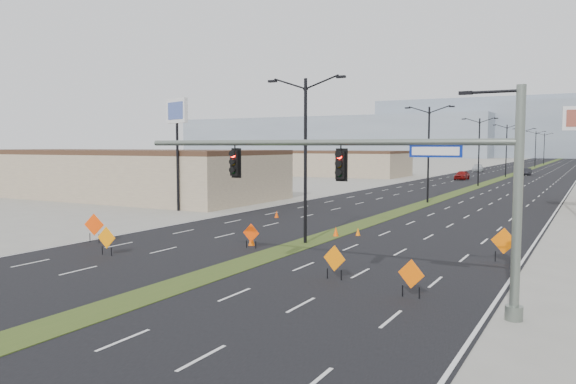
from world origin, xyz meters
The scene contains 29 objects.
ground centered at (0.00, 0.00, 0.00)m, with size 600.00×600.00×0.00m, color gray.
road_surface centered at (0.00, 100.00, 0.00)m, with size 25.00×400.00×0.02m, color black.
median_strip centered at (0.00, 100.00, 0.00)m, with size 2.00×400.00×0.04m, color #324719.
building_sw_near centered at (-35.00, 30.00, 2.50)m, with size 40.00×16.00×5.00m, color tan.
building_sw_far centered at (-32.00, 85.00, 2.25)m, with size 30.00×14.00×4.50m, color tan.
mesa_west centered at (-120.00, 280.00, 11.00)m, with size 180.00×50.00×22.00m, color gray.
mesa_backdrop centered at (-30.00, 320.00, 16.00)m, with size 140.00×50.00×32.00m, color gray.
signal_mast centered at (8.56, 2.00, 4.79)m, with size 16.30×0.60×8.00m.
streetlight_0 centered at (0.00, 12.00, 5.42)m, with size 5.15×0.24×10.02m.
streetlight_1 centered at (0.00, 40.00, 5.42)m, with size 5.15×0.24×10.02m.
streetlight_2 centered at (0.00, 68.00, 5.42)m, with size 5.15×0.24×10.02m.
streetlight_3 centered at (0.00, 96.00, 5.42)m, with size 5.15×0.24×10.02m.
streetlight_4 centered at (0.00, 124.00, 5.42)m, with size 5.15×0.24×10.02m.
streetlight_5 centered at (0.00, 152.00, 5.42)m, with size 5.15×0.24×10.02m.
streetlight_6 centered at (0.00, 180.00, 5.42)m, with size 5.15×0.24×10.02m.
car_left centered at (-5.46, 82.99, 0.81)m, with size 1.91×4.76×1.62m, color maroon.
car_mid centered at (2.80, 105.01, 0.70)m, with size 1.49×4.26×1.40m, color black.
car_far centered at (-9.01, 117.22, 0.82)m, with size 2.30×5.66×1.64m, color #B4BABE.
construction_sign_0 centered at (-11.50, 5.93, 1.07)m, with size 1.32×0.37×1.81m.
construction_sign_1 centered at (-7.72, 3.38, 0.93)m, with size 1.19×0.16×1.59m.
construction_sign_2 centered at (-2.00, 9.00, 0.85)m, with size 1.10×0.05×1.46m.
construction_sign_3 centered at (5.41, 4.34, 0.91)m, with size 1.15×0.26×1.55m.
construction_sign_4 centered at (11.47, 11.90, 1.06)m, with size 1.33×0.33×1.80m.
construction_sign_5 centered at (9.28, 3.04, 0.90)m, with size 1.13×0.31×1.54m.
cone_0 centered at (-2.46, 9.76, 0.34)m, with size 0.40×0.40×0.67m, color #E35304.
cone_1 centered at (0.60, 15.24, 0.33)m, with size 0.39×0.39×0.65m, color #FC5005.
cone_2 centered at (1.72, 16.32, 0.27)m, with size 0.32×0.32×0.54m, color orange.
cone_3 centered at (-7.69, 21.74, 0.29)m, with size 0.35×0.35×0.59m, color #ED4705.
pole_sign_west centered at (-18.22, 21.81, 8.42)m, with size 3.25×1.51×10.26m.
Camera 1 is at (15.54, -18.22, 5.97)m, focal length 35.00 mm.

